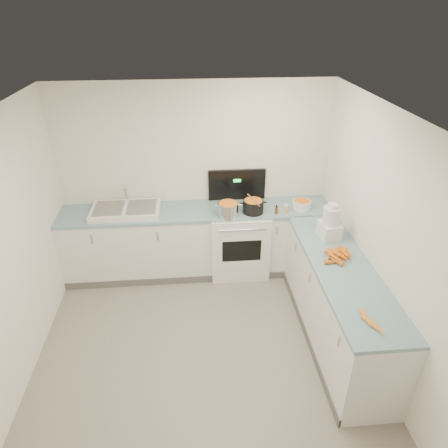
{
  "coord_description": "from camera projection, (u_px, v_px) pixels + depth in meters",
  "views": [
    {
      "loc": [
        -0.06,
        -2.89,
        3.31
      ],
      "look_at": [
        0.3,
        1.1,
        1.05
      ],
      "focal_mm": 32.0,
      "sensor_mm": 36.0,
      "label": 1
    }
  ],
  "objects": [
    {
      "name": "floor",
      "position": [
        205.0,
        365.0,
        4.13
      ],
      "size": [
        3.5,
        4.0,
        0.0
      ],
      "primitive_type": null,
      "color": "gray",
      "rests_on": "ground"
    },
    {
      "name": "stove",
      "position": [
        238.0,
        239.0,
        5.4
      ],
      "size": [
        0.76,
        0.65,
        1.36
      ],
      "color": "white",
      "rests_on": "ground"
    },
    {
      "name": "sink",
      "position": [
        126.0,
        210.0,
        5.06
      ],
      "size": [
        0.86,
        0.52,
        0.31
      ],
      "color": "white",
      "rests_on": "counter_back"
    },
    {
      "name": "peelings",
      "position": [
        110.0,
        207.0,
        5.05
      ],
      "size": [
        0.24,
        0.26,
        0.01
      ],
      "color": "tan",
      "rests_on": "sink"
    },
    {
      "name": "wall_back",
      "position": [
        195.0,
        178.0,
        5.25
      ],
      "size": [
        3.5,
        0.0,
        2.5
      ],
      "primitive_type": null,
      "rotation": [
        1.57,
        0.0,
        0.0
      ],
      "color": "white",
      "rests_on": "ground"
    },
    {
      "name": "spice_jar",
      "position": [
        286.0,
        209.0,
        5.07
      ],
      "size": [
        0.05,
        0.05,
        0.09
      ],
      "primitive_type": "cylinder",
      "color": "#E5B266",
      "rests_on": "counter_back"
    },
    {
      "name": "food_processor",
      "position": [
        330.0,
        223.0,
        4.46
      ],
      "size": [
        0.24,
        0.28,
        0.42
      ],
      "color": "white",
      "rests_on": "counter_right"
    },
    {
      "name": "counter_back",
      "position": [
        198.0,
        241.0,
        5.38
      ],
      "size": [
        3.5,
        0.62,
        0.94
      ],
      "color": "white",
      "rests_on": "ground"
    },
    {
      "name": "ceiling",
      "position": [
        197.0,
        126.0,
        2.9
      ],
      "size": [
        3.5,
        4.0,
        0.0
      ],
      "primitive_type": null,
      "rotation": [
        3.14,
        0.0,
        0.0
      ],
      "color": "white",
      "rests_on": "ground"
    },
    {
      "name": "wooden_spoon",
      "position": [
        253.0,
        200.0,
        5.0
      ],
      "size": [
        0.11,
        0.36,
        0.02
      ],
      "primitive_type": "cylinder",
      "rotation": [
        1.57,
        0.0,
        0.26
      ],
      "color": "#AD7A47",
      "rests_on": "black_pot"
    },
    {
      "name": "counter_right",
      "position": [
        337.0,
        303.0,
        4.27
      ],
      "size": [
        0.62,
        2.2,
        0.94
      ],
      "color": "white",
      "rests_on": "ground"
    },
    {
      "name": "carrot_pile",
      "position": [
        338.0,
        255.0,
        4.18
      ],
      "size": [
        0.34,
        0.42,
        0.08
      ],
      "color": "orange",
      "rests_on": "counter_right"
    },
    {
      "name": "black_pot",
      "position": [
        253.0,
        207.0,
        5.05
      ],
      "size": [
        0.34,
        0.34,
        0.19
      ],
      "primitive_type": "cylinder",
      "rotation": [
        0.0,
        0.0,
        0.38
      ],
      "color": "black",
      "rests_on": "stove"
    },
    {
      "name": "peeled_carrots",
      "position": [
        371.0,
        323.0,
        3.32
      ],
      "size": [
        0.13,
        0.31,
        0.04
      ],
      "color": "orange",
      "rests_on": "counter_right"
    },
    {
      "name": "mixing_bowl",
      "position": [
        302.0,
        205.0,
        5.15
      ],
      "size": [
        0.27,
        0.27,
        0.11
      ],
      "primitive_type": "cylinder",
      "rotation": [
        0.0,
        0.0,
        -0.14
      ],
      "color": "white",
      "rests_on": "counter_back"
    },
    {
      "name": "wall_right",
      "position": [
        392.0,
        257.0,
        3.65
      ],
      "size": [
        0.0,
        4.0,
        2.5
      ],
      "primitive_type": null,
      "rotation": [
        1.57,
        0.0,
        -1.57
      ],
      "color": "white",
      "rests_on": "ground"
    },
    {
      "name": "steel_pot",
      "position": [
        228.0,
        210.0,
        4.97
      ],
      "size": [
        0.34,
        0.34,
        0.19
      ],
      "primitive_type": "cylinder",
      "rotation": [
        0.0,
        0.0,
        0.35
      ],
      "color": "silver",
      "rests_on": "stove"
    },
    {
      "name": "extract_bottle",
      "position": [
        276.0,
        210.0,
        5.03
      ],
      "size": [
        0.04,
        0.04,
        0.1
      ],
      "primitive_type": "cylinder",
      "color": "#593319",
      "rests_on": "counter_back"
    }
  ]
}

